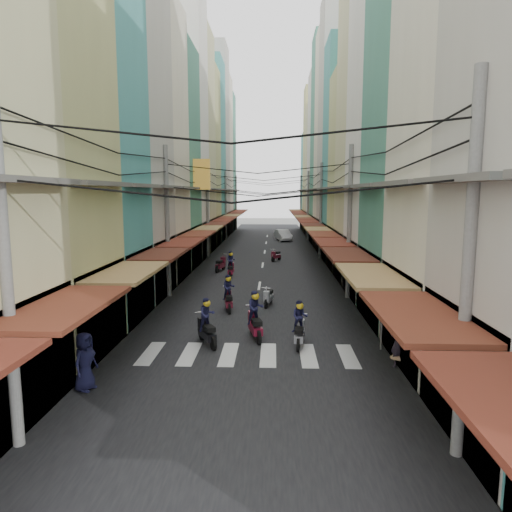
% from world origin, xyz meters
% --- Properties ---
extents(ground, '(160.00, 160.00, 0.00)m').
position_xyz_m(ground, '(0.00, 0.00, 0.00)').
color(ground, slate).
rests_on(ground, ground).
extents(road, '(10.00, 80.00, 0.02)m').
position_xyz_m(road, '(0.00, 20.00, 0.01)').
color(road, black).
rests_on(road, ground).
extents(sidewalk_left, '(3.00, 80.00, 0.06)m').
position_xyz_m(sidewalk_left, '(-6.50, 20.00, 0.03)').
color(sidewalk_left, gray).
rests_on(sidewalk_left, ground).
extents(sidewalk_right, '(3.00, 80.00, 0.06)m').
position_xyz_m(sidewalk_right, '(6.50, 20.00, 0.03)').
color(sidewalk_right, gray).
rests_on(sidewalk_right, ground).
extents(crosswalk, '(7.55, 2.40, 0.01)m').
position_xyz_m(crosswalk, '(-0.00, -6.00, 0.03)').
color(crosswalk, silver).
rests_on(crosswalk, ground).
extents(building_row_left, '(7.80, 67.67, 23.70)m').
position_xyz_m(building_row_left, '(-7.92, 16.56, 9.78)').
color(building_row_left, silver).
rests_on(building_row_left, ground).
extents(building_row_right, '(7.80, 68.98, 22.59)m').
position_xyz_m(building_row_right, '(7.92, 16.45, 9.41)').
color(building_row_right, teal).
rests_on(building_row_right, ground).
extents(utility_poles, '(10.20, 66.13, 8.20)m').
position_xyz_m(utility_poles, '(0.00, 15.01, 6.59)').
color(utility_poles, gray).
rests_on(utility_poles, ground).
extents(white_car, '(4.90, 2.81, 1.63)m').
position_xyz_m(white_car, '(1.96, 32.49, 0.00)').
color(white_car, silver).
rests_on(white_car, ground).
extents(bicycle, '(1.67, 0.68, 1.14)m').
position_xyz_m(bicycle, '(7.46, 0.80, 0.00)').
color(bicycle, black).
rests_on(bicycle, ground).
extents(moving_scooters, '(5.27, 23.03, 1.91)m').
position_xyz_m(moving_scooters, '(-0.62, 1.10, 0.53)').
color(moving_scooters, black).
rests_on(moving_scooters, ground).
extents(parked_scooters, '(13.21, 11.00, 1.00)m').
position_xyz_m(parked_scooters, '(4.90, -3.55, 0.48)').
color(parked_scooters, black).
rests_on(parked_scooters, ground).
extents(pedestrians, '(12.92, 19.45, 2.22)m').
position_xyz_m(pedestrians, '(-4.48, 0.42, 1.02)').
color(pedestrians, '#261F29').
rests_on(pedestrians, ground).
extents(market_umbrella, '(2.32, 2.32, 2.44)m').
position_xyz_m(market_umbrella, '(7.16, -1.27, 2.15)').
color(market_umbrella, '#B2B2B7').
rests_on(market_umbrella, ground).
extents(traffic_sign, '(0.10, 0.57, 2.59)m').
position_xyz_m(traffic_sign, '(4.78, -5.27, 1.85)').
color(traffic_sign, gray).
rests_on(traffic_sign, ground).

